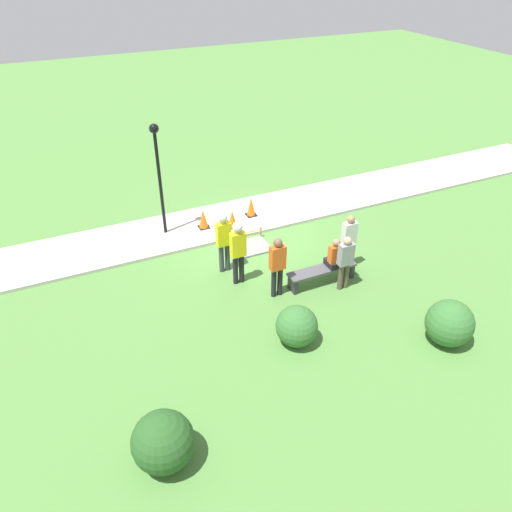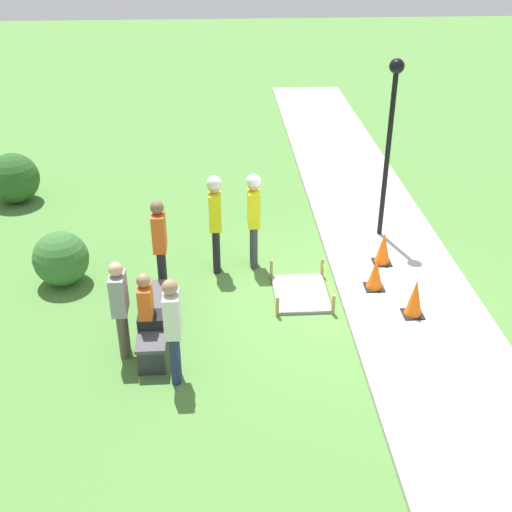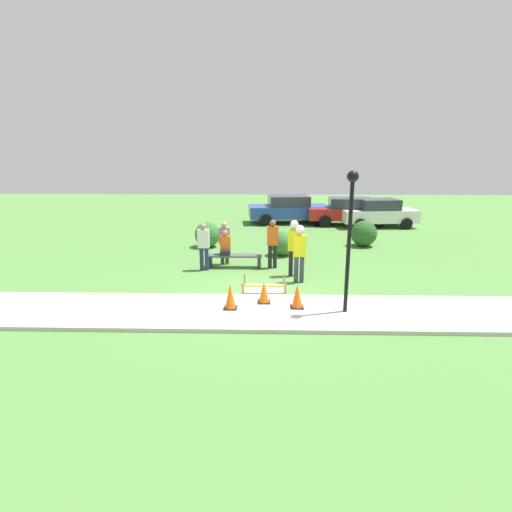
{
  "view_description": "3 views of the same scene",
  "coord_description": "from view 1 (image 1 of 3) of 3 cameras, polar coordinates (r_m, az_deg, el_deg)",
  "views": [
    {
      "loc": [
        5.5,
        12.49,
        8.18
      ],
      "look_at": [
        0.73,
        2.22,
        0.78
      ],
      "focal_mm": 35.0,
      "sensor_mm": 36.0,
      "label": 1
    },
    {
      "loc": [
        -9.24,
        2.05,
        6.14
      ],
      "look_at": [
        0.16,
        1.46,
        0.87
      ],
      "focal_mm": 45.0,
      "sensor_mm": 36.0,
      "label": 2
    },
    {
      "loc": [
        0.29,
        -10.8,
        4.01
      ],
      "look_at": [
        -0.02,
        1.52,
        0.84
      ],
      "focal_mm": 28.0,
      "sensor_mm": 36.0,
      "label": 3
    }
  ],
  "objects": [
    {
      "name": "shrub_rounded_far",
      "position": [
        9.59,
        -10.59,
        -20.13
      ],
      "size": [
        1.14,
        1.14,
        1.14
      ],
      "color": "#285623",
      "rests_on": "ground_plane"
    },
    {
      "name": "worker_assistant",
      "position": [
        13.22,
        -2.07,
        1.05
      ],
      "size": [
        0.4,
        0.27,
        1.9
      ],
      "color": "black",
      "rests_on": "ground_plane"
    },
    {
      "name": "bystander_in_white_shirt",
      "position": [
        13.34,
        10.17,
        -0.46
      ],
      "size": [
        0.4,
        0.22,
        1.61
      ],
      "color": "brown",
      "rests_on": "ground_plane"
    },
    {
      "name": "wet_concrete_patch",
      "position": [
        15.28,
        -0.8,
        0.98
      ],
      "size": [
        1.29,
        0.99,
        0.37
      ],
      "color": "gray",
      "rests_on": "ground_plane"
    },
    {
      "name": "lamppost_near",
      "position": [
        15.19,
        -11.15,
        10.36
      ],
      "size": [
        0.28,
        0.28,
        3.53
      ],
      "color": "black",
      "rests_on": "sidewalk"
    },
    {
      "name": "bystander_in_gray_shirt",
      "position": [
        14.2,
        10.55,
        1.96
      ],
      "size": [
        0.4,
        0.22,
        1.69
      ],
      "color": "navy",
      "rests_on": "ground_plane"
    },
    {
      "name": "bystander_in_orange_shirt",
      "position": [
        12.83,
        2.46,
        -0.91
      ],
      "size": [
        0.4,
        0.23,
        1.75
      ],
      "color": "black",
      "rests_on": "ground_plane"
    },
    {
      "name": "park_bench",
      "position": [
        13.76,
        7.54,
        -1.87
      ],
      "size": [
        1.98,
        0.44,
        0.47
      ],
      "color": "#2D2D33",
      "rests_on": "ground_plane"
    },
    {
      "name": "traffic_cone_far_patch",
      "position": [
        16.14,
        -2.72,
        4.26
      ],
      "size": [
        0.34,
        0.34,
        0.58
      ],
      "color": "black",
      "rests_on": "sidewalk"
    },
    {
      "name": "shrub_rounded_near",
      "position": [
        12.49,
        21.25,
        -7.16
      ],
      "size": [
        1.12,
        1.12,
        1.12
      ],
      "color": "#387033",
      "rests_on": "ground_plane"
    },
    {
      "name": "traffic_cone_sidewalk_edge",
      "position": [
        16.15,
        -6.04,
        4.25
      ],
      "size": [
        0.34,
        0.34,
        0.64
      ],
      "color": "black",
      "rests_on": "sidewalk"
    },
    {
      "name": "traffic_cone_near_patch",
      "position": [
        16.79,
        -0.57,
        5.68
      ],
      "size": [
        0.34,
        0.34,
        0.66
      ],
      "color": "black",
      "rests_on": "sidewalk"
    },
    {
      "name": "shrub_rounded_mid",
      "position": [
        11.71,
        4.68,
        -7.98
      ],
      "size": [
        0.99,
        0.99,
        0.99
      ],
      "color": "#387033",
      "rests_on": "ground_plane"
    },
    {
      "name": "person_seated_on_bench",
      "position": [
        13.62,
        8.97,
        0.01
      ],
      "size": [
        0.36,
        0.44,
        0.89
      ],
      "color": "black",
      "rests_on": "park_bench"
    },
    {
      "name": "sidewalk",
      "position": [
        16.83,
        -2.63,
        4.26
      ],
      "size": [
        28.0,
        2.38,
        0.1
      ],
      "color": "#BCB7AD",
      "rests_on": "ground_plane"
    },
    {
      "name": "worker_supervisor",
      "position": [
        13.75,
        -3.73,
        2.24
      ],
      "size": [
        0.4,
        0.27,
        1.86
      ],
      "color": "#383D47",
      "rests_on": "ground_plane"
    },
    {
      "name": "ground_plane",
      "position": [
        15.91,
        -0.97,
        2.23
      ],
      "size": [
        60.0,
        60.0,
        0.0
      ],
      "primitive_type": "plane",
      "color": "#51843D"
    }
  ]
}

